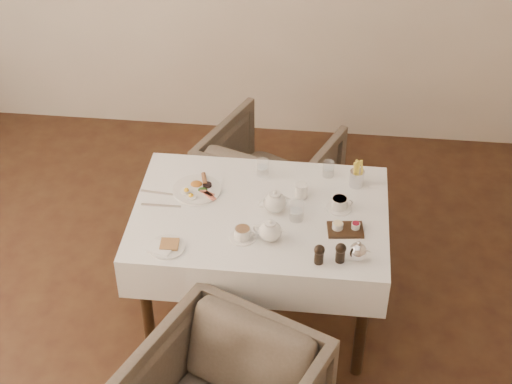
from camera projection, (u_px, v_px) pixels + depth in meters
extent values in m
cube|color=black|center=(260.00, 217.00, 3.95)|extent=(1.20, 0.80, 0.04)
cube|color=white|center=(260.00, 229.00, 4.00)|extent=(1.28, 0.88, 0.23)
cylinder|color=black|center=(173.00, 221.00, 4.49)|extent=(0.06, 0.06, 0.70)
cylinder|color=black|center=(362.00, 235.00, 4.40)|extent=(0.06, 0.06, 0.70)
cylinder|color=black|center=(147.00, 308.00, 3.96)|extent=(0.06, 0.06, 0.70)
cylinder|color=black|center=(361.00, 326.00, 3.87)|extent=(0.06, 0.06, 0.70)
imported|color=#50473A|center=(270.00, 179.00, 4.84)|extent=(0.93, 0.94, 0.66)
cylinder|color=white|center=(197.00, 190.00, 4.06)|extent=(0.25, 0.25, 0.01)
ellipsoid|color=#B56920|center=(196.00, 183.00, 4.08)|extent=(0.06, 0.06, 0.02)
cylinder|color=brown|center=(204.00, 179.00, 4.11)|extent=(0.05, 0.09, 0.02)
cylinder|color=black|center=(207.00, 185.00, 4.07)|extent=(0.05, 0.05, 0.01)
cube|color=#A63C26|center=(208.00, 194.00, 4.01)|extent=(0.09, 0.08, 0.01)
ellipsoid|color=#264C19|center=(203.00, 189.00, 4.05)|extent=(0.05, 0.04, 0.02)
cylinder|color=white|center=(167.00, 247.00, 3.72)|extent=(0.17, 0.17, 0.01)
cube|color=olive|center=(169.00, 244.00, 3.72)|extent=(0.09, 0.09, 0.01)
cube|color=white|center=(160.00, 249.00, 3.70)|extent=(0.14, 0.12, 0.01)
cylinder|color=white|center=(301.00, 190.00, 4.00)|extent=(0.08, 0.08, 0.08)
cylinder|color=white|center=(243.00, 237.00, 3.77)|extent=(0.13, 0.13, 0.01)
cylinder|color=white|center=(243.00, 233.00, 3.75)|extent=(0.10, 0.10, 0.05)
cylinder|color=#996C45|center=(243.00, 229.00, 3.74)|extent=(0.07, 0.07, 0.00)
cylinder|color=white|center=(339.00, 208.00, 3.95)|extent=(0.13, 0.13, 0.01)
cylinder|color=white|center=(339.00, 203.00, 3.93)|extent=(0.09, 0.09, 0.06)
cylinder|color=#996C45|center=(340.00, 199.00, 3.91)|extent=(0.07, 0.07, 0.00)
cylinder|color=silver|center=(263.00, 167.00, 4.14)|extent=(0.07, 0.07, 0.09)
cylinder|color=silver|center=(297.00, 211.00, 3.85)|extent=(0.09, 0.09, 0.10)
cylinder|color=silver|center=(329.00, 169.00, 4.14)|extent=(0.07, 0.07, 0.09)
cube|color=black|center=(345.00, 230.00, 3.81)|extent=(0.19, 0.13, 0.02)
cylinder|color=white|center=(338.00, 226.00, 3.80)|extent=(0.05, 0.05, 0.03)
cylinder|color=maroon|center=(356.00, 226.00, 3.80)|extent=(0.04, 0.04, 0.03)
cylinder|color=silver|center=(357.00, 178.00, 4.07)|extent=(0.08, 0.08, 0.09)
cube|color=silver|center=(159.00, 193.00, 4.04)|extent=(0.20, 0.03, 0.00)
cube|color=silver|center=(161.00, 206.00, 3.96)|extent=(0.20, 0.02, 0.00)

